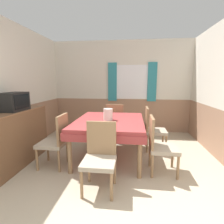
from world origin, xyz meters
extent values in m
cube|color=silver|center=(0.00, 3.92, 1.77)|extent=(4.31, 0.05, 1.65)
cube|color=#9E755B|center=(0.00, 3.92, 0.47)|extent=(4.31, 0.05, 0.95)
cube|color=white|center=(0.31, 3.89, 1.44)|extent=(0.97, 0.01, 0.95)
cube|color=teal|center=(-0.26, 3.87, 1.44)|extent=(0.25, 0.03, 1.09)
cube|color=teal|center=(0.87, 3.87, 1.44)|extent=(0.25, 0.03, 1.09)
cube|color=silver|center=(-1.98, 1.95, 1.77)|extent=(0.05, 4.30, 1.65)
cube|color=#9E755B|center=(-1.98, 1.95, 0.47)|extent=(0.05, 4.30, 0.95)
cube|color=#9E3838|center=(-0.09, 2.01, 0.72)|extent=(1.26, 1.55, 0.06)
cube|color=#9E3838|center=(-0.09, 2.01, 0.63)|extent=(1.29, 1.58, 0.12)
cylinder|color=#93704C|center=(-0.64, 1.31, 0.34)|extent=(0.07, 0.07, 0.69)
cylinder|color=#93704C|center=(0.46, 1.31, 0.34)|extent=(0.07, 0.07, 0.69)
cylinder|color=#93704C|center=(-0.64, 2.70, 0.34)|extent=(0.07, 0.07, 0.69)
cylinder|color=#93704C|center=(0.46, 2.70, 0.34)|extent=(0.07, 0.07, 0.69)
cylinder|color=#93704C|center=(0.10, 0.74, 0.19)|extent=(0.04, 0.04, 0.38)
cylinder|color=#93704C|center=(-0.28, 0.74, 0.19)|extent=(0.04, 0.04, 0.38)
cylinder|color=#93704C|center=(0.10, 1.12, 0.19)|extent=(0.04, 0.04, 0.38)
cylinder|color=#93704C|center=(-0.28, 1.12, 0.19)|extent=(0.04, 0.04, 0.38)
cube|color=tan|center=(-0.09, 0.93, 0.41)|extent=(0.44, 0.44, 0.06)
cube|color=#93704C|center=(-0.09, 1.13, 0.68)|extent=(0.42, 0.04, 0.48)
cylinder|color=#93704C|center=(1.04, 1.71, 0.19)|extent=(0.04, 0.04, 0.38)
cylinder|color=#93704C|center=(1.04, 1.33, 0.19)|extent=(0.04, 0.04, 0.38)
cylinder|color=#93704C|center=(0.66, 1.71, 0.19)|extent=(0.04, 0.04, 0.38)
cylinder|color=#93704C|center=(0.66, 1.33, 0.19)|extent=(0.04, 0.04, 0.38)
cube|color=tan|center=(0.85, 1.52, 0.41)|extent=(0.44, 0.44, 0.06)
cube|color=#93704C|center=(0.65, 1.52, 0.68)|extent=(0.04, 0.42, 0.48)
cylinder|color=#93704C|center=(-1.22, 1.33, 0.19)|extent=(0.04, 0.04, 0.38)
cylinder|color=#93704C|center=(-1.22, 1.71, 0.19)|extent=(0.04, 0.04, 0.38)
cylinder|color=#93704C|center=(-0.84, 1.33, 0.19)|extent=(0.04, 0.04, 0.38)
cylinder|color=#93704C|center=(-0.84, 1.71, 0.19)|extent=(0.04, 0.04, 0.38)
cube|color=tan|center=(-1.03, 1.52, 0.41)|extent=(0.44, 0.44, 0.06)
cube|color=#93704C|center=(-0.83, 1.52, 0.68)|extent=(0.04, 0.42, 0.48)
cylinder|color=#93704C|center=(1.04, 2.68, 0.19)|extent=(0.04, 0.04, 0.38)
cylinder|color=#93704C|center=(1.04, 2.30, 0.19)|extent=(0.04, 0.04, 0.38)
cylinder|color=#93704C|center=(0.66, 2.68, 0.19)|extent=(0.04, 0.04, 0.38)
cylinder|color=#93704C|center=(0.66, 2.30, 0.19)|extent=(0.04, 0.04, 0.38)
cube|color=tan|center=(0.85, 2.49, 0.41)|extent=(0.44, 0.44, 0.06)
cube|color=#93704C|center=(0.65, 2.49, 0.68)|extent=(0.04, 0.42, 0.48)
cylinder|color=#93704C|center=(-0.28, 3.28, 0.19)|extent=(0.04, 0.04, 0.38)
cylinder|color=#93704C|center=(0.10, 3.28, 0.19)|extent=(0.04, 0.04, 0.38)
cylinder|color=#93704C|center=(-0.28, 2.90, 0.19)|extent=(0.04, 0.04, 0.38)
cylinder|color=#93704C|center=(0.10, 2.90, 0.19)|extent=(0.04, 0.04, 0.38)
cube|color=tan|center=(-0.09, 3.09, 0.41)|extent=(0.44, 0.44, 0.06)
cube|color=#93704C|center=(-0.09, 2.89, 0.68)|extent=(0.42, 0.04, 0.48)
cube|color=brown|center=(-1.71, 1.50, 0.49)|extent=(0.44, 1.48, 0.97)
cube|color=#8C5F3F|center=(-1.71, 1.50, 0.96)|extent=(0.46, 1.50, 0.02)
cube|color=black|center=(-1.68, 1.55, 1.13)|extent=(0.28, 0.48, 0.31)
cube|color=black|center=(-1.53, 1.55, 1.13)|extent=(0.01, 0.39, 0.24)
cylinder|color=silver|center=(-0.12, 1.98, 0.86)|extent=(0.18, 0.18, 0.22)
camera|label=1|loc=(0.34, -1.21, 1.48)|focal=28.00mm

